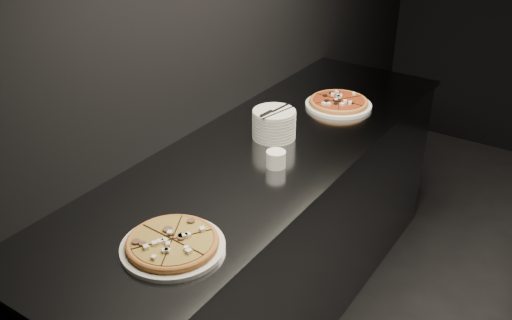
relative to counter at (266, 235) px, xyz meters
The scene contains 7 objects.
wall_left 1.01m from the counter, behind, with size 0.02×5.00×2.80m, color black.
counter is the anchor object (origin of this frame).
pizza_mushroom 0.91m from the counter, 80.46° to the right, with size 0.34×0.34×0.04m.
pizza_tomato 0.76m from the counter, 84.63° to the left, with size 0.33×0.33×0.04m.
plate_stack 0.54m from the counter, 106.77° to the left, with size 0.19×0.19×0.13m.
cutlery 0.60m from the counter, 104.99° to the left, with size 0.09×0.20×0.01m.
ramekin 0.52m from the counter, 44.47° to the right, with size 0.08×0.08×0.07m.
Camera 1 is at (-0.96, -1.84, 2.06)m, focal length 40.00 mm.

